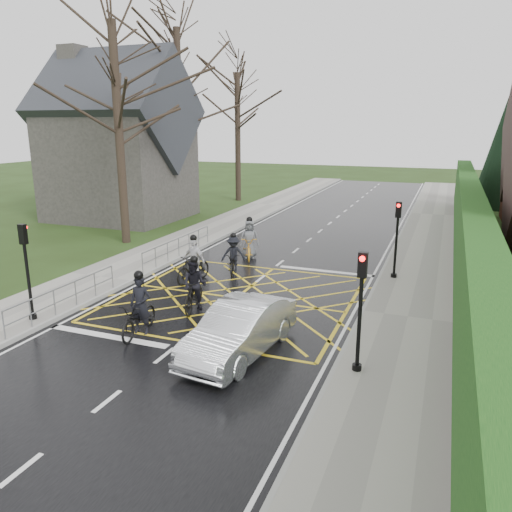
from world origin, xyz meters
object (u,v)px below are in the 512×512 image
Objects in this scene: cyclist_rear at (140,314)px; cyclist_lead at (249,244)px; cyclist_front at (194,265)px; car at (240,330)px; cyclist_back at (194,290)px; cyclist_mid at (233,259)px.

cyclist_lead is at bearing 84.74° from cyclist_rear.
cyclist_rear reaches higher than cyclist_lead.
car is (4.24, -5.31, 0.01)m from cyclist_front.
cyclist_lead is (-0.22, 9.32, 0.04)m from cyclist_rear.
cyclist_back is at bearing 70.01° from cyclist_rear.
cyclist_lead reaches higher than cyclist_front.
cyclist_mid is 1.94m from cyclist_front.
cyclist_lead reaches higher than cyclist_mid.
cyclist_lead is 0.49× the size of car.
cyclist_rear is 1.11× the size of cyclist_mid.
cyclist_back is 1.04× the size of cyclist_mid.
cyclist_mid is at bearing -107.62° from cyclist_lead.
cyclist_rear is 1.05× the size of cyclist_front.
cyclist_rear is 6.82m from cyclist_mid.
cyclist_back reaches higher than cyclist_mid.
cyclist_rear reaches higher than cyclist_mid.
cyclist_back is at bearing 143.42° from car.
cyclist_front reaches higher than cyclist_mid.
cyclist_back is 0.91× the size of cyclist_lead.
car is at bearing -93.56° from cyclist_lead.
cyclist_rear is 5.24m from cyclist_front.
car is (3.25, -6.98, 0.09)m from cyclist_mid.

